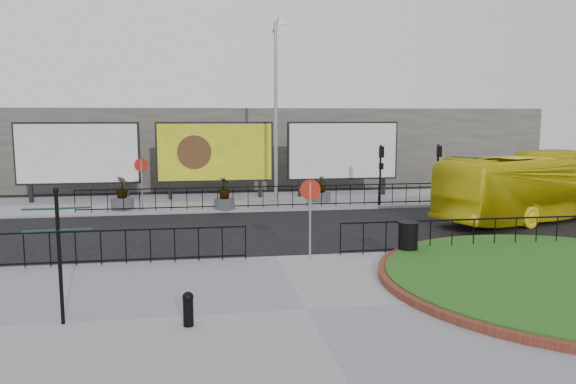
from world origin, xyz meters
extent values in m
plane|color=black|center=(0.00, 0.00, 0.00)|extent=(90.00, 90.00, 0.00)
cube|color=gray|center=(0.00, -5.00, 0.06)|extent=(30.00, 10.00, 0.12)
cube|color=gray|center=(0.00, 12.00, 0.06)|extent=(44.00, 6.00, 0.12)
cylinder|color=brown|center=(7.50, -4.00, 0.21)|extent=(10.40, 10.40, 0.18)
cylinder|color=#274F15|center=(7.50, -4.00, 0.23)|extent=(10.00, 10.00, 0.22)
cylinder|color=gray|center=(-5.00, 9.40, 1.32)|extent=(0.07, 0.07, 2.40)
cylinder|color=#A3190A|center=(-5.00, 9.40, 2.27)|extent=(0.64, 0.03, 0.64)
cylinder|color=white|center=(-5.00, 9.42, 2.27)|extent=(0.50, 0.03, 0.50)
cylinder|color=gray|center=(1.00, -0.40, 1.32)|extent=(0.07, 0.07, 2.40)
cylinder|color=#A3190A|center=(1.00, -0.40, 2.27)|extent=(0.64, 0.03, 0.64)
cylinder|color=white|center=(1.00, -0.38, 2.27)|extent=(0.50, 0.03, 0.50)
cube|color=black|center=(-10.90, 13.00, 0.62)|extent=(0.18, 0.18, 1.00)
cube|color=black|center=(-6.10, 13.00, 0.62)|extent=(0.18, 0.18, 1.00)
cube|color=black|center=(-8.50, 13.00, 2.62)|extent=(6.20, 0.25, 3.20)
cube|color=silver|center=(-8.50, 12.84, 2.62)|extent=(6.00, 0.06, 3.00)
cube|color=black|center=(-3.90, 13.00, 0.62)|extent=(0.18, 0.18, 1.00)
cube|color=black|center=(0.90, 13.00, 0.62)|extent=(0.18, 0.18, 1.00)
cube|color=black|center=(-1.50, 13.00, 2.62)|extent=(6.20, 0.25, 3.20)
cube|color=yellow|center=(-1.50, 12.84, 2.62)|extent=(6.00, 0.06, 3.00)
cube|color=black|center=(3.10, 13.00, 0.62)|extent=(0.18, 0.18, 1.00)
cube|color=black|center=(7.90, 13.00, 0.62)|extent=(0.18, 0.18, 1.00)
cube|color=black|center=(5.50, 13.00, 2.62)|extent=(6.20, 0.25, 3.20)
cube|color=silver|center=(5.50, 12.84, 2.62)|extent=(6.00, 0.06, 3.00)
cylinder|color=gray|center=(1.50, 11.00, 4.62)|extent=(0.18, 0.18, 9.00)
cylinder|color=gray|center=(1.50, 11.00, 8.97)|extent=(0.43, 0.10, 0.77)
cube|color=gray|center=(1.85, 11.00, 9.07)|extent=(0.35, 0.15, 0.12)
cylinder|color=black|center=(6.50, 9.40, 1.62)|extent=(0.10, 0.10, 3.00)
cube|color=black|center=(6.50, 9.28, 2.77)|extent=(0.22, 0.18, 0.55)
cube|color=black|center=(6.50, 9.28, 2.07)|extent=(0.20, 0.16, 0.30)
cylinder|color=black|center=(9.50, 9.40, 1.62)|extent=(0.10, 0.10, 3.00)
cube|color=black|center=(9.50, 9.28, 2.77)|extent=(0.22, 0.18, 0.55)
cube|color=black|center=(9.50, 9.28, 2.07)|extent=(0.20, 0.16, 0.30)
cube|color=slate|center=(0.00, 22.00, 2.50)|extent=(40.00, 10.00, 5.00)
cylinder|color=black|center=(-5.31, -5.07, 1.54)|extent=(0.08, 0.08, 2.84)
sphere|color=black|center=(-5.31, -5.07, 3.00)|extent=(0.12, 0.12, 0.12)
cube|color=black|center=(-5.66, -5.07, 2.62)|extent=(0.67, 0.13, 0.03)
cube|color=black|center=(-4.96, -5.01, 2.62)|extent=(0.68, 0.23, 0.03)
cube|color=black|center=(-5.66, -5.11, 2.16)|extent=(0.67, 0.20, 0.03)
cube|color=black|center=(-4.95, -5.06, 2.16)|extent=(0.67, 0.13, 0.03)
cylinder|color=black|center=(-2.66, -5.61, 0.42)|extent=(0.22, 0.22, 0.61)
sphere|color=black|center=(-2.66, -5.61, 0.75)|extent=(0.24, 0.24, 0.24)
cylinder|color=black|center=(4.13, -0.60, 0.63)|extent=(0.61, 0.61, 1.02)
cylinder|color=black|center=(4.13, -0.60, 1.17)|extent=(0.66, 0.66, 0.07)
imported|color=gold|center=(12.34, 5.12, 1.49)|extent=(10.88, 6.21, 2.98)
cylinder|color=#4C4C4F|center=(-6.00, 10.06, 0.39)|extent=(1.06, 1.06, 0.55)
imported|color=#274F15|center=(-6.00, 10.06, 1.17)|extent=(0.77, 0.77, 1.01)
cylinder|color=#4C4C4F|center=(-1.20, 9.40, 0.37)|extent=(0.96, 0.96, 0.50)
imported|color=#274F15|center=(-1.20, 9.40, 1.14)|extent=(0.78, 0.78, 1.04)
cylinder|color=#4C4C4F|center=(3.87, 10.97, 0.37)|extent=(0.94, 0.94, 0.49)
imported|color=#274F15|center=(3.87, 10.97, 1.05)|extent=(0.66, 0.66, 0.88)
camera|label=1|loc=(-2.37, -17.17, 4.53)|focal=35.00mm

